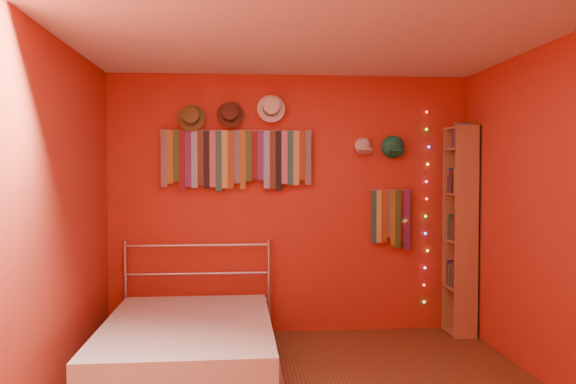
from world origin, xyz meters
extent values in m
cube|color=#A5211A|center=(0.00, 1.75, 1.25)|extent=(3.50, 0.02, 2.50)
cube|color=#A5211A|center=(1.75, 0.00, 1.25)|extent=(0.02, 3.50, 2.50)
cube|color=#A5211A|center=(-1.75, 0.00, 1.25)|extent=(0.02, 3.50, 2.50)
cube|color=white|center=(0.00, 0.00, 2.50)|extent=(3.50, 3.50, 0.02)
cylinder|color=silver|center=(-0.52, 1.70, 1.96)|extent=(1.45, 0.01, 0.01)
cube|color=navy|center=(-1.21, 1.69, 1.69)|extent=(0.06, 0.01, 0.54)
cube|color=olive|center=(-1.15, 1.68, 1.70)|extent=(0.06, 0.01, 0.50)
cube|color=#2A4F1F|center=(-1.09, 1.68, 1.71)|extent=(0.06, 0.01, 0.48)
cube|color=maroon|center=(-1.04, 1.69, 1.67)|extent=(0.06, 0.01, 0.58)
cube|color=#3C175D|center=(-0.98, 1.68, 1.69)|extent=(0.06, 0.01, 0.53)
cube|color=#77ADD4|center=(-0.92, 1.68, 1.68)|extent=(0.06, 0.01, 0.54)
cube|color=#4B2A19|center=(-0.86, 1.69, 1.69)|extent=(0.06, 0.01, 0.52)
cube|color=black|center=(-0.81, 1.68, 1.68)|extent=(0.06, 0.01, 0.55)
cube|color=#A45268|center=(-0.75, 1.68, 1.69)|extent=(0.06, 0.01, 0.54)
cube|color=#1B605B|center=(-0.69, 1.69, 1.67)|extent=(0.06, 0.01, 0.58)
cube|color=#B0B347|center=(-0.64, 1.68, 1.68)|extent=(0.06, 0.01, 0.55)
cube|color=brown|center=(-0.58, 1.68, 1.68)|extent=(0.06, 0.01, 0.55)
cube|color=navy|center=(-0.52, 1.69, 1.70)|extent=(0.06, 0.01, 0.50)
cube|color=#94621A|center=(-0.46, 1.68, 1.68)|extent=(0.06, 0.01, 0.56)
cube|color=#2F5020|center=(-0.41, 1.68, 1.71)|extent=(0.06, 0.01, 0.48)
cube|color=maroon|center=(-0.35, 1.69, 1.72)|extent=(0.06, 0.01, 0.46)
cube|color=#4E1B6C|center=(-0.29, 1.68, 1.72)|extent=(0.06, 0.01, 0.47)
cube|color=#7DA7DE|center=(-0.24, 1.68, 1.68)|extent=(0.06, 0.01, 0.55)
cube|color=#4E281A|center=(-0.18, 1.69, 1.68)|extent=(0.06, 0.01, 0.55)
cube|color=black|center=(-0.12, 1.68, 1.67)|extent=(0.06, 0.01, 0.57)
cube|color=#B75B75|center=(-0.07, 1.68, 1.70)|extent=(0.06, 0.01, 0.51)
cube|color=#1B5F5D|center=(-0.01, 1.69, 1.70)|extent=(0.06, 0.01, 0.52)
cube|color=#AD9045|center=(0.05, 1.68, 1.69)|extent=(0.06, 0.01, 0.52)
cube|color=maroon|center=(0.11, 1.68, 1.72)|extent=(0.06, 0.01, 0.47)
cube|color=navy|center=(0.16, 1.69, 1.70)|extent=(0.06, 0.01, 0.52)
cylinder|color=silver|center=(0.98, 1.70, 1.38)|extent=(0.40, 0.01, 0.01)
cube|color=#195357|center=(0.82, 1.69, 1.12)|extent=(0.06, 0.01, 0.52)
cube|color=tan|center=(0.86, 1.68, 1.13)|extent=(0.06, 0.01, 0.51)
cube|color=brown|center=(0.91, 1.68, 1.13)|extent=(0.06, 0.01, 0.51)
cube|color=#131656|center=(0.96, 1.69, 1.15)|extent=(0.06, 0.01, 0.46)
cube|color=olive|center=(1.00, 1.68, 1.11)|extent=(0.06, 0.01, 0.54)
cube|color=#2D5020|center=(1.05, 1.68, 1.10)|extent=(0.06, 0.01, 0.56)
cube|color=maroon|center=(1.09, 1.69, 1.13)|extent=(0.06, 0.01, 0.51)
cube|color=#3C1862|center=(1.14, 1.68, 1.09)|extent=(0.06, 0.01, 0.59)
cylinder|color=brown|center=(-0.95, 1.69, 2.07)|extent=(0.26, 0.06, 0.26)
cylinder|color=brown|center=(-0.95, 1.65, 2.08)|extent=(0.15, 0.13, 0.17)
cylinder|color=#332314|center=(-0.95, 1.67, 2.08)|extent=(0.16, 0.05, 0.16)
cylinder|color=#4C281B|center=(-0.58, 1.69, 2.10)|extent=(0.25, 0.06, 0.25)
cylinder|color=#4C281B|center=(-0.58, 1.65, 2.12)|extent=(0.15, 0.12, 0.16)
cylinder|color=black|center=(-0.58, 1.67, 2.11)|extent=(0.15, 0.05, 0.15)
cylinder|color=white|center=(-0.19, 1.69, 2.17)|extent=(0.27, 0.07, 0.27)
cylinder|color=white|center=(-0.19, 1.64, 2.18)|extent=(0.16, 0.13, 0.18)
cylinder|color=black|center=(-0.19, 1.67, 2.17)|extent=(0.16, 0.05, 0.16)
ellipsoid|color=silver|center=(0.70, 1.70, 1.81)|extent=(0.17, 0.13, 0.17)
cube|color=silver|center=(0.70, 1.60, 1.76)|extent=(0.12, 0.09, 0.05)
ellipsoid|color=#19724E|center=(0.99, 1.70, 1.81)|extent=(0.20, 0.15, 0.20)
cube|color=#19724E|center=(0.99, 1.58, 1.75)|extent=(0.14, 0.11, 0.06)
sphere|color=#FF3333|center=(1.34, 1.71, 2.15)|extent=(0.02, 0.02, 0.02)
sphere|color=#33FF4C|center=(1.33, 1.71, 1.98)|extent=(0.02, 0.02, 0.02)
sphere|color=#4C66FF|center=(1.36, 1.71, 1.81)|extent=(0.02, 0.02, 0.02)
sphere|color=yellow|center=(1.35, 1.71, 1.64)|extent=(0.02, 0.02, 0.02)
sphere|color=#FF4CCC|center=(1.34, 1.71, 1.47)|extent=(0.02, 0.02, 0.02)
sphere|color=#FF3333|center=(1.34, 1.71, 1.30)|extent=(0.02, 0.02, 0.02)
sphere|color=#33FF4C|center=(1.33, 1.71, 1.13)|extent=(0.02, 0.02, 0.02)
sphere|color=#4C66FF|center=(1.33, 1.71, 0.96)|extent=(0.02, 0.02, 0.02)
sphere|color=yellow|center=(1.36, 1.71, 0.78)|extent=(0.02, 0.02, 0.02)
sphere|color=#FF4CCC|center=(1.33, 1.71, 0.61)|extent=(0.02, 0.02, 0.02)
sphere|color=#FF3333|center=(1.32, 1.71, 0.44)|extent=(0.02, 0.02, 0.02)
sphere|color=#33FF4C|center=(1.32, 1.71, 0.27)|extent=(0.02, 0.02, 0.02)
cylinder|color=silver|center=(1.07, 1.73, 1.08)|extent=(0.03, 0.03, 0.03)
cylinder|color=silver|center=(1.07, 1.62, 1.10)|extent=(0.01, 0.24, 0.08)
sphere|color=white|center=(1.07, 1.49, 1.09)|extent=(0.07, 0.07, 0.07)
cube|color=#9C7746|center=(1.62, 1.37, 1.00)|extent=(0.24, 0.02, 2.00)
cube|color=#9C7746|center=(1.62, 1.69, 1.00)|extent=(0.24, 0.02, 2.00)
cube|color=#9C7746|center=(1.74, 1.53, 1.00)|extent=(0.02, 0.34, 2.00)
cube|color=#9C7746|center=(1.62, 1.53, 0.02)|extent=(0.24, 0.32, 0.02)
cube|color=#9C7746|center=(1.62, 1.53, 0.45)|extent=(0.24, 0.32, 0.02)
cube|color=#9C7746|center=(1.62, 1.53, 0.90)|extent=(0.24, 0.32, 0.02)
cube|color=#9C7746|center=(1.62, 1.53, 1.35)|extent=(0.24, 0.32, 0.02)
cube|color=#9C7746|center=(1.62, 1.53, 1.78)|extent=(0.24, 0.32, 0.02)
cube|color=#9C7746|center=(1.62, 1.53, 1.98)|extent=(0.24, 0.32, 0.02)
cylinder|color=silver|center=(-1.57, 1.65, 0.46)|extent=(0.03, 0.03, 0.92)
cylinder|color=silver|center=(-0.22, 1.65, 0.46)|extent=(0.03, 0.03, 0.92)
cylinder|color=silver|center=(-0.89, 1.65, 0.34)|extent=(1.35, 0.02, 0.02)
cylinder|color=silver|center=(-0.89, 1.65, 0.60)|extent=(1.35, 0.02, 0.02)
cylinder|color=silver|center=(-0.89, 1.65, 0.87)|extent=(1.35, 0.02, 0.02)
cube|color=beige|center=(-0.89, 0.68, 0.21)|extent=(1.31, 1.85, 0.37)
cylinder|color=silver|center=(-1.57, 0.68, 0.19)|extent=(0.05, 1.83, 0.03)
cylinder|color=silver|center=(-0.22, 0.68, 0.19)|extent=(0.05, 1.83, 0.03)
camera|label=1|loc=(-0.45, -3.68, 1.56)|focal=35.00mm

